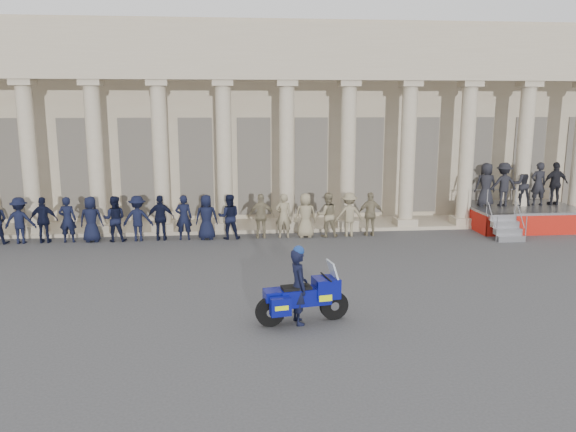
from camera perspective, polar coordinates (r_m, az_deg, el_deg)
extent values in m
plane|color=#3D3D3F|center=(16.33, -2.11, -7.70)|extent=(90.00, 90.00, 0.00)
cube|color=tan|center=(30.46, -3.84, 9.67)|extent=(40.00, 10.00, 9.00)
cube|color=tan|center=(24.80, -3.29, -0.97)|extent=(40.00, 2.60, 0.15)
cube|color=tan|center=(23.50, -3.40, 14.83)|extent=(35.80, 1.00, 1.00)
cube|color=tan|center=(23.59, -3.44, 17.50)|extent=(35.80, 1.00, 1.20)
cube|color=tan|center=(25.33, -24.26, -1.17)|extent=(0.90, 0.90, 0.30)
cylinder|color=tan|center=(24.92, -24.81, 5.47)|extent=(0.64, 0.64, 5.60)
cube|color=tan|center=(24.86, -25.37, 12.17)|extent=(0.85, 0.85, 0.24)
cube|color=tan|center=(24.61, -18.53, -1.10)|extent=(0.90, 0.90, 0.30)
cylinder|color=tan|center=(24.19, -18.96, 5.75)|extent=(0.64, 0.64, 5.60)
cube|color=tan|center=(24.12, -19.41, 12.67)|extent=(0.85, 0.85, 0.24)
cube|color=tan|center=(24.15, -12.51, -1.00)|extent=(0.90, 0.90, 0.30)
cylinder|color=tan|center=(23.72, -12.81, 5.98)|extent=(0.64, 0.64, 5.60)
cube|color=tan|center=(23.65, -13.13, 13.04)|extent=(0.85, 0.85, 0.24)
cube|color=tan|center=(23.96, -6.33, -0.90)|extent=(0.90, 0.90, 0.30)
cylinder|color=tan|center=(23.53, -6.49, 6.15)|extent=(0.64, 0.64, 5.60)
cube|color=tan|center=(23.45, -6.65, 13.27)|extent=(0.85, 0.85, 0.24)
cube|color=tan|center=(24.05, -0.13, -0.78)|extent=(0.90, 0.90, 0.30)
cylinder|color=tan|center=(23.62, -0.13, 6.24)|extent=(0.64, 0.64, 5.60)
cube|color=tan|center=(23.55, -0.14, 13.33)|extent=(0.85, 0.85, 0.24)
cube|color=tan|center=(24.42, 5.95, -0.66)|extent=(0.90, 0.90, 0.30)
cylinder|color=tan|center=(24.00, 6.10, 6.25)|extent=(0.64, 0.64, 5.60)
cube|color=tan|center=(23.93, 6.24, 13.23)|extent=(0.85, 0.85, 0.24)
cube|color=tan|center=(25.06, 11.79, -0.53)|extent=(0.90, 0.90, 0.30)
cylinder|color=tan|center=(24.65, 12.07, 6.20)|extent=(0.64, 0.64, 5.60)
cube|color=tan|center=(24.58, 12.35, 12.99)|extent=(0.85, 0.85, 0.24)
cube|color=tan|center=(25.94, 17.29, -0.41)|extent=(0.90, 0.90, 0.30)
cylinder|color=tan|center=(25.54, 17.67, 6.09)|extent=(0.64, 0.64, 5.60)
cube|color=tan|center=(25.48, 18.07, 12.63)|extent=(0.85, 0.85, 0.24)
cube|color=tan|center=(27.05, 22.38, -0.29)|extent=(0.90, 0.90, 0.30)
cylinder|color=tan|center=(26.67, 22.85, 5.93)|extent=(0.64, 0.64, 5.60)
cube|color=tan|center=(26.60, 23.33, 12.20)|extent=(0.85, 0.85, 0.24)
cube|color=tan|center=(28.35, 27.04, -0.18)|extent=(0.90, 0.90, 0.30)
cube|color=black|center=(27.32, -25.89, 4.31)|extent=(1.30, 0.12, 4.20)
cube|color=black|center=(26.52, -20.60, 4.55)|extent=(1.30, 0.12, 4.20)
cube|color=black|center=(25.96, -15.04, 4.75)|extent=(1.30, 0.12, 4.20)
cube|color=black|center=(25.66, -9.29, 4.91)|extent=(1.30, 0.12, 4.20)
cube|color=black|center=(25.61, -3.46, 5.03)|extent=(1.30, 0.12, 4.20)
cube|color=black|center=(25.83, 2.34, 5.09)|extent=(1.30, 0.12, 4.20)
cube|color=black|center=(26.31, 7.98, 5.10)|extent=(1.30, 0.12, 4.20)
cube|color=black|center=(27.02, 13.37, 5.07)|extent=(1.30, 0.12, 4.20)
cube|color=black|center=(27.97, 18.44, 4.99)|extent=(1.30, 0.12, 4.20)
cube|color=black|center=(29.11, 23.15, 4.89)|extent=(1.30, 0.12, 4.20)
imported|color=black|center=(24.07, -25.59, -0.42)|extent=(1.17, 0.67, 1.81)
imported|color=black|center=(23.77, -23.56, -0.38)|extent=(1.06, 0.44, 1.81)
imported|color=black|center=(23.51, -21.49, -0.35)|extent=(0.66, 0.43, 1.81)
imported|color=black|center=(23.27, -19.37, -0.31)|extent=(0.88, 0.58, 1.81)
imported|color=black|center=(23.07, -17.21, -0.27)|extent=(0.88, 0.69, 1.81)
imported|color=black|center=(22.90, -15.01, -0.23)|extent=(1.17, 0.67, 1.81)
imported|color=black|center=(22.77, -12.79, -0.19)|extent=(1.06, 0.44, 1.81)
imported|color=black|center=(22.67, -10.54, -0.15)|extent=(0.66, 0.43, 1.81)
imported|color=black|center=(22.61, -8.28, -0.11)|extent=(0.88, 0.58, 1.81)
imported|color=black|center=(22.58, -6.01, -0.07)|extent=(0.88, 0.69, 1.81)
imported|color=#82765A|center=(22.60, -2.72, -0.01)|extent=(1.06, 0.44, 1.81)
imported|color=#82765A|center=(22.66, -0.46, 0.03)|extent=(0.66, 0.43, 1.81)
imported|color=#82765A|center=(22.75, 1.79, 0.07)|extent=(0.88, 0.58, 1.81)
imported|color=#82765A|center=(22.88, 4.02, 0.11)|extent=(0.88, 0.69, 1.81)
imported|color=#82765A|center=(23.04, 6.22, 0.15)|extent=(1.17, 0.67, 1.81)
imported|color=#82765A|center=(23.24, 8.39, 0.19)|extent=(1.06, 0.44, 1.81)
cube|color=gray|center=(26.68, 22.62, 0.83)|extent=(4.63, 3.31, 0.10)
cube|color=#A6160D|center=(25.36, 24.25, -0.88)|extent=(4.63, 0.04, 0.84)
cube|color=#A6160D|center=(25.77, 18.03, -0.26)|extent=(0.04, 3.31, 0.84)
cube|color=#A6160D|center=(27.91, 26.72, -0.07)|extent=(0.04, 3.31, 0.84)
cube|color=gray|center=(23.82, 21.68, -2.15)|extent=(1.10, 0.28, 0.23)
cube|color=gray|center=(24.02, 21.42, -1.46)|extent=(1.10, 0.28, 0.23)
cube|color=gray|center=(24.21, 21.16, -0.77)|extent=(1.10, 0.28, 0.23)
cube|color=gray|center=(24.42, 20.91, -0.10)|extent=(1.10, 0.28, 0.23)
cylinder|color=gray|center=(28.01, 21.19, 2.52)|extent=(4.63, 0.04, 0.04)
imported|color=black|center=(26.00, 19.46, 3.03)|extent=(0.93, 0.61, 1.90)
imported|color=black|center=(26.35, 21.04, 3.03)|extent=(1.23, 0.71, 1.90)
imported|color=black|center=(26.71, 22.58, 3.02)|extent=(0.92, 0.72, 1.90)
imported|color=black|center=(27.09, 24.08, 3.00)|extent=(0.69, 0.46, 1.90)
imported|color=black|center=(27.50, 25.54, 2.99)|extent=(1.11, 0.46, 1.90)
cylinder|color=black|center=(14.27, 4.69, -9.03)|extent=(0.74, 0.28, 0.72)
cylinder|color=black|center=(13.81, -1.82, -9.69)|extent=(0.74, 0.28, 0.72)
cube|color=navy|center=(13.92, 1.72, -8.12)|extent=(1.32, 0.68, 0.42)
cube|color=navy|center=(14.03, 3.88, -7.23)|extent=(0.69, 0.67, 0.49)
cube|color=silver|center=(14.11, 3.86, -8.21)|extent=(0.30, 0.37, 0.13)
cube|color=#B2BFCC|center=(13.98, 4.62, -5.71)|extent=(0.31, 0.54, 0.59)
cube|color=black|center=(13.79, 0.85, -7.35)|extent=(0.77, 0.49, 0.11)
cube|color=navy|center=(13.69, -1.60, -8.08)|extent=(0.44, 0.44, 0.24)
cube|color=navy|center=(13.45, -0.77, -9.18)|extent=(0.53, 0.33, 0.44)
cube|color=#D0ED0C|center=(13.45, -0.77, -9.18)|extent=(0.37, 0.32, 0.11)
cube|color=navy|center=(14.09, -1.51, -8.22)|extent=(0.53, 0.33, 0.44)
cube|color=#D0ED0C|center=(14.09, -1.51, -8.22)|extent=(0.37, 0.32, 0.11)
cylinder|color=silver|center=(14.14, -0.76, -9.33)|extent=(0.67, 0.22, 0.11)
cylinder|color=black|center=(13.95, 3.89, -6.21)|extent=(0.18, 0.76, 0.04)
imported|color=black|center=(13.79, 1.07, -7.16)|extent=(0.57, 0.76, 1.88)
sphere|color=navy|center=(13.54, 1.08, -3.58)|extent=(0.28, 0.28, 0.28)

